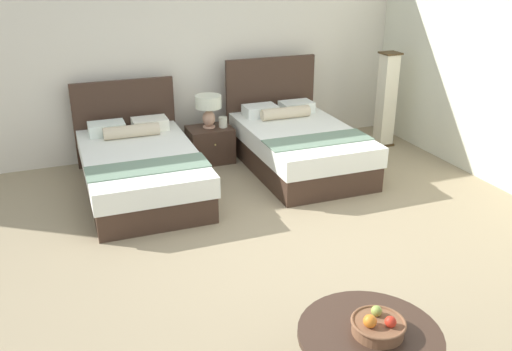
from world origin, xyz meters
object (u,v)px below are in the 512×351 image
bed_near_corner (297,144)px  nightstand (210,144)px  coffee_table (369,347)px  vase (223,122)px  floor_lamp_corner (386,100)px  bed_near_window (140,167)px  table_lamp (208,106)px  fruit_bowl (378,325)px

bed_near_corner → nightstand: bearing=147.4°
nightstand → coffee_table: bearing=-93.8°
bed_near_corner → coffee_table: bed_near_corner is taller
vase → floor_lamp_corner: floor_lamp_corner is taller
nightstand → floor_lamp_corner: bearing=-6.1°
bed_near_window → bed_near_corner: (2.01, 0.00, 0.02)m
bed_near_window → vase: (1.20, 0.59, 0.24)m
bed_near_window → bed_near_corner: bed_near_corner is taller
table_lamp → fruit_bowl: table_lamp is taller
bed_near_corner → nightstand: 1.16m
bed_near_corner → fruit_bowl: size_ratio=6.10×
bed_near_corner → table_lamp: bearing=146.6°
bed_near_window → floor_lamp_corner: bearing=5.8°
table_lamp → bed_near_corner: bearing=-33.4°
bed_near_window → floor_lamp_corner: 3.58m
fruit_bowl → bed_near_corner: bearing=71.8°
bed_near_corner → coffee_table: bearing=-108.9°
coffee_table → floor_lamp_corner: floor_lamp_corner is taller
nightstand → vase: vase is taller
coffee_table → bed_near_corner: bearing=71.1°
nightstand → vase: (0.17, -0.04, 0.30)m
bed_near_window → table_lamp: size_ratio=5.08×
vase → fruit_bowl: bearing=-95.5°
fruit_bowl → floor_lamp_corner: bearing=55.8°
table_lamp → vase: (0.17, -0.06, -0.22)m
table_lamp → fruit_bowl: 4.35m
bed_near_corner → vase: 1.02m
bed_near_window → coffee_table: size_ratio=2.42×
nightstand → fruit_bowl: 4.33m
bed_near_corner → fruit_bowl: 3.89m
bed_near_corner → coffee_table: size_ratio=2.30×
bed_near_corner → table_lamp: (-0.97, 0.64, 0.44)m
bed_near_window → table_lamp: bearing=32.0°
nightstand → table_lamp: (-0.00, 0.02, 0.52)m
table_lamp → floor_lamp_corner: floor_lamp_corner is taller
table_lamp → coffee_table: 4.35m
bed_near_window → floor_lamp_corner: size_ratio=1.63×
bed_near_corner → floor_lamp_corner: 1.61m
coffee_table → fruit_bowl: size_ratio=2.65×
table_lamp → floor_lamp_corner: 2.52m
vase → floor_lamp_corner: 2.35m
vase → coffee_table: bearing=-96.1°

